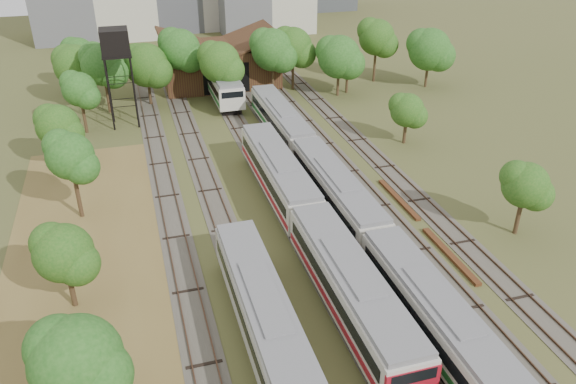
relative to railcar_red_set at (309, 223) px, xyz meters
name	(u,v)px	position (x,y,z in m)	size (l,w,h in m)	color
ground	(411,361)	(2.00, -13.69, -2.07)	(240.00, 240.00, 0.00)	#475123
dry_grass_patch	(100,331)	(-16.00, -5.69, -2.05)	(14.00, 60.00, 0.04)	brown
tracks	(285,180)	(1.33, 11.31, -2.02)	(24.60, 80.00, 0.19)	#4C473D
railcar_red_set	(309,223)	(0.00, 0.00, 0.00)	(3.16, 34.58, 3.91)	black
railcar_green_set	(336,192)	(4.00, 4.50, -0.16)	(2.91, 52.08, 3.60)	black
railcar_rear	(221,82)	(0.00, 37.65, 0.06)	(3.25, 16.08, 4.03)	black
old_grey_coach	(265,318)	(-6.00, -9.69, -0.07)	(2.95, 18.00, 3.65)	black
water_tower	(115,45)	(-12.87, 31.07, 7.52)	(3.29, 3.29, 11.37)	black
rail_pile_near	(450,255)	(10.00, -4.67, -1.94)	(0.52, 7.81, 0.26)	brown
rail_pile_far	(399,199)	(10.20, 4.58, -1.94)	(0.48, 7.65, 0.25)	brown
maintenance_shed	(219,63)	(1.00, 44.29, 0.85)	(16.45, 11.55, 7.58)	#3D2116
tree_band_left	(68,140)	(-18.06, 15.60, 2.78)	(8.12, 74.23, 8.01)	#382616
tree_band_far	(273,53)	(6.97, 36.51, 3.76)	(49.28, 10.75, 9.19)	#382616
tree_band_right	(412,108)	(16.93, 15.76, 2.24)	(4.12, 41.76, 6.46)	#382616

